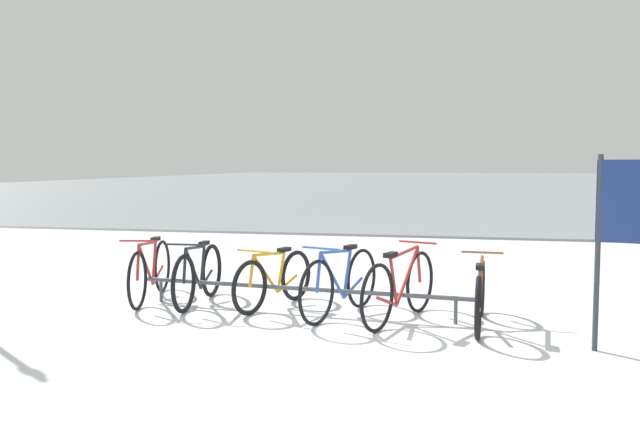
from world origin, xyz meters
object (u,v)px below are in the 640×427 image
object	(u,v)px
bicycle_0	(151,271)
bicycle_5	(480,295)
bicycle_1	(198,275)
info_sign	(629,221)
bicycle_3	(340,283)
bicycle_4	(400,287)
bicycle_2	(274,280)

from	to	relation	value
bicycle_0	bicycle_5	bearing A→B (deg)	-6.69
bicycle_1	info_sign	xyz separation A→B (m)	(4.63, -1.16, 0.86)
bicycle_3	info_sign	size ratio (longest dim) A/B	0.91
bicycle_4	bicycle_3	bearing A→B (deg)	170.33
bicycle_0	bicycle_2	world-z (taller)	bicycle_0
bicycle_5	info_sign	xyz separation A→B (m)	(1.26, -0.76, 0.88)
bicycle_0	info_sign	size ratio (longest dim) A/B	0.98
bicycle_4	bicycle_5	bearing A→B (deg)	-2.56
info_sign	bicycle_0	bearing A→B (deg)	166.85
info_sign	bicycle_1	bearing A→B (deg)	165.96
bicycle_1	bicycle_5	size ratio (longest dim) A/B	0.96
bicycle_4	bicycle_2	bearing A→B (deg)	166.10
bicycle_1	bicycle_4	bearing A→B (deg)	-8.02
bicycle_2	bicycle_4	world-z (taller)	bicycle_4
bicycle_1	bicycle_4	size ratio (longest dim) A/B	0.97
bicycle_3	info_sign	xyz separation A→B (m)	(2.80, -0.92, 0.84)
bicycle_3	bicycle_4	distance (m)	0.70
bicycle_3	info_sign	bearing A→B (deg)	-18.18
bicycle_0	bicycle_4	bearing A→B (deg)	-7.79
bicycle_4	info_sign	distance (m)	2.41
info_sign	bicycle_4	bearing A→B (deg)	159.19
bicycle_1	bicycle_3	world-z (taller)	bicycle_3
bicycle_2	bicycle_3	xyz separation A→B (m)	(0.86, -0.27, 0.04)
bicycle_0	bicycle_1	world-z (taller)	bicycle_0
bicycle_1	bicycle_4	xyz separation A→B (m)	(2.51, -0.35, 0.02)
bicycle_2	bicycle_0	bearing A→B (deg)	178.17
bicycle_5	info_sign	world-z (taller)	info_sign
bicycle_3	bicycle_4	world-z (taller)	bicycle_4
info_sign	bicycle_5	bearing A→B (deg)	148.73
bicycle_2	bicycle_4	size ratio (longest dim) A/B	0.90
bicycle_4	bicycle_5	world-z (taller)	bicycle_4
bicycle_0	bicycle_2	xyz separation A→B (m)	(1.64, -0.05, -0.04)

